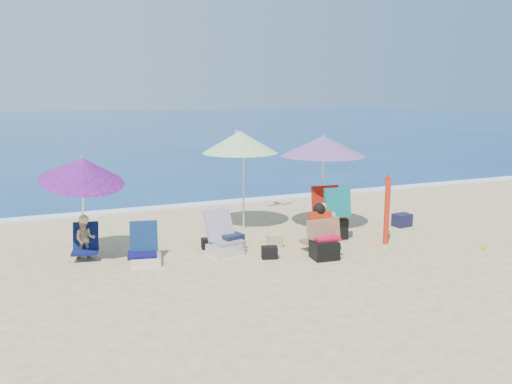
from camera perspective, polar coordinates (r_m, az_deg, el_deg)
name	(u,v)px	position (r m, az deg, el deg)	size (l,w,h in m)	color
ground	(291,258)	(9.80, 3.91, -7.23)	(120.00, 120.00, 0.00)	#D8BC84
sea	(85,125)	(53.57, -18.34, 7.04)	(120.00, 80.00, 0.12)	navy
foam	(209,204)	(14.38, -5.22, -1.29)	(120.00, 0.50, 0.04)	white
umbrella_turquoise	(323,146)	(11.48, 7.43, 5.06)	(1.88, 1.88, 2.15)	silver
umbrella_striped	(240,142)	(11.46, -1.79, 5.52)	(2.19, 2.19, 2.26)	silver
umbrella_blue	(83,170)	(9.74, -18.58, 2.32)	(1.94, 1.98, 2.06)	white
furled_umbrella	(387,206)	(10.81, 14.25, -1.49)	(0.29, 0.36, 1.44)	red
chair_navy	(145,253)	(9.65, -12.16, -6.55)	(0.66, 0.73, 0.72)	#0E0C44
chair_rainbow	(224,242)	(10.04, -3.56, -5.49)	(0.73, 0.85, 0.80)	#BF5743
camp_chair_left	(324,245)	(9.78, 7.49, -5.79)	(0.60, 0.60, 0.84)	#B60D2F
camp_chair_right	(331,219)	(11.07, 8.25, -2.98)	(0.78, 0.92, 1.13)	red
person_center	(321,229)	(10.03, 7.22, -4.02)	(0.70, 0.65, 0.98)	tan
person_left	(85,239)	(10.13, -18.33, -4.91)	(0.56, 0.65, 0.84)	#D2B17E
bag_navy_a	(232,242)	(10.20, -2.63, -5.54)	(0.47, 0.40, 0.32)	#182035
bag_black_a	(209,243)	(10.34, -5.26, -5.67)	(0.31, 0.25, 0.21)	black
bag_tan	(275,241)	(10.40, 2.09, -5.42)	(0.32, 0.25, 0.25)	tan
bag_navy_b	(402,220)	(12.43, 15.80, -3.00)	(0.43, 0.34, 0.30)	#171834
bag_black_b	(269,252)	(9.71, 1.49, -6.68)	(0.34, 0.28, 0.23)	black
orange_item	(483,248)	(11.24, 23.73, -5.69)	(0.22, 0.16, 0.03)	orange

